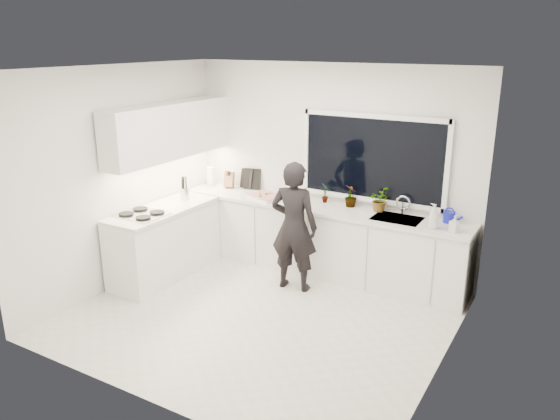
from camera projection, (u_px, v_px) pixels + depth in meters
The scene contains 25 objects.
floor at pixel (259, 317), 6.13m from camera, with size 4.00×3.50×0.02m, color beige.
wall_back at pixel (330, 168), 7.17m from camera, with size 4.00×0.02×2.70m, color white.
wall_left at pixel (120, 178), 6.69m from camera, with size 0.02×3.50×2.70m, color white.
wall_right at pixel (452, 234), 4.76m from camera, with size 0.02×3.50×2.70m, color white.
ceiling at pixel (256, 68), 5.31m from camera, with size 4.00×3.50×0.02m, color white.
window at pixel (373, 159), 6.80m from camera, with size 1.80×0.02×1.00m, color black.
base_cabinets_back at pixel (318, 240), 7.19m from camera, with size 3.92×0.58×0.88m, color white.
base_cabinets_left at pixel (165, 243), 7.09m from camera, with size 0.58×1.60×0.88m, color white.
countertop_back at pixel (318, 207), 7.04m from camera, with size 3.94×0.62×0.04m, color silver.
countertop_left at pixel (163, 209), 6.95m from camera, with size 0.62×1.60×0.04m, color silver.
upper_cabinets at pixel (169, 131), 7.01m from camera, with size 0.34×2.10×0.70m, color white.
sink at pixel (397, 222), 6.56m from camera, with size 0.58×0.42×0.14m, color silver.
faucet at pixel (403, 205), 6.67m from camera, with size 0.03×0.03×0.22m, color silver.
stovetop at pixel (142, 214), 6.66m from camera, with size 0.56×0.48×0.03m, color black.
person at pixel (294, 227), 6.60m from camera, with size 0.59×0.39×1.61m, color black.
pizza_tray at pixel (267, 197), 7.39m from camera, with size 0.49×0.36×0.03m, color silver.
pizza at pixel (267, 195), 7.38m from camera, with size 0.44×0.32×0.01m, color #AB2416.
watering_can at pixel (449, 217), 6.38m from camera, with size 0.14×0.14×0.13m, color #1218AF.
paper_towel_roll at pixel (211, 177), 7.96m from camera, with size 0.11×0.11×0.26m, color white.
knife_block at pixel (229, 180), 7.85m from camera, with size 0.13×0.10×0.22m, color #A47A4C.
utensil_crock at pixel (185, 194), 7.29m from camera, with size 0.13×0.13×0.16m, color silver.
picture_frame_large at pixel (247, 179), 7.81m from camera, with size 0.22×0.02×0.28m, color black.
picture_frame_small at pixel (252, 179), 7.77m from camera, with size 0.25×0.02×0.30m, color black.
herb_plants at pixel (365, 198), 6.86m from camera, with size 0.98×0.34×0.30m.
soap_bottles at pixel (440, 219), 6.12m from camera, with size 0.36×0.14×0.29m.
Camera 1 is at (2.96, -4.62, 2.99)m, focal length 35.00 mm.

